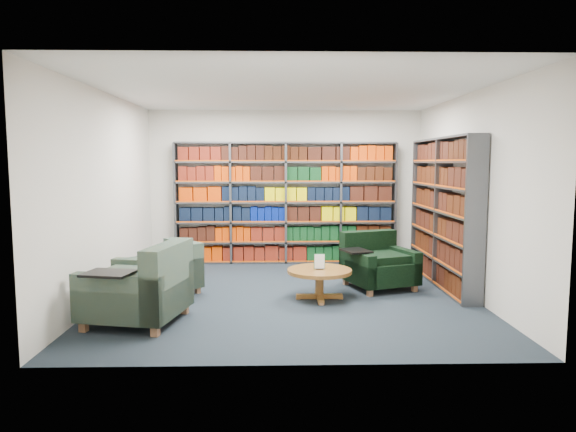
{
  "coord_description": "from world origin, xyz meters",
  "views": [
    {
      "loc": [
        -0.18,
        -7.02,
        1.85
      ],
      "look_at": [
        0.0,
        0.6,
        1.05
      ],
      "focal_mm": 32.0,
      "sensor_mm": 36.0,
      "label": 1
    }
  ],
  "objects_px": {
    "chair_teal_left": "(170,272)",
    "chair_teal_front": "(144,291)",
    "coffee_table": "(319,275)",
    "chair_green_right": "(376,265)"
  },
  "relations": [
    {
      "from": "chair_teal_left",
      "to": "coffee_table",
      "type": "xyz_separation_m",
      "value": [
        2.1,
        -0.42,
        0.04
      ]
    },
    {
      "from": "chair_green_right",
      "to": "chair_teal_front",
      "type": "bearing_deg",
      "value": -151.2
    },
    {
      "from": "chair_green_right",
      "to": "coffee_table",
      "type": "height_order",
      "value": "chair_green_right"
    },
    {
      "from": "chair_teal_front",
      "to": "coffee_table",
      "type": "bearing_deg",
      "value": 24.82
    },
    {
      "from": "chair_teal_front",
      "to": "coffee_table",
      "type": "relative_size",
      "value": 1.5
    },
    {
      "from": "chair_teal_left",
      "to": "chair_teal_front",
      "type": "xyz_separation_m",
      "value": [
        -0.01,
        -1.4,
        0.08
      ]
    },
    {
      "from": "chair_teal_left",
      "to": "chair_teal_front",
      "type": "height_order",
      "value": "chair_teal_front"
    },
    {
      "from": "chair_green_right",
      "to": "chair_teal_front",
      "type": "distance_m",
      "value": 3.44
    },
    {
      "from": "chair_teal_front",
      "to": "chair_teal_left",
      "type": "bearing_deg",
      "value": 89.63
    },
    {
      "from": "chair_teal_left",
      "to": "chair_green_right",
      "type": "height_order",
      "value": "chair_green_right"
    }
  ]
}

